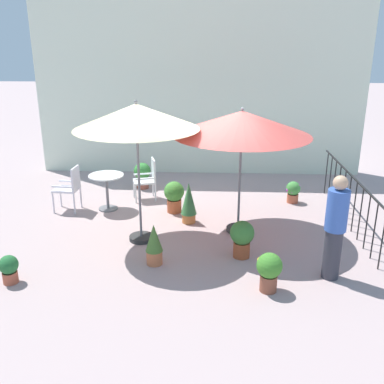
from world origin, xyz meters
TOP-DOWN VIEW (x-y plane):
  - ground_plane at (0.00, 0.00)m, footprint 60.00×60.00m
  - villa_facade at (0.00, 3.87)m, footprint 8.58×0.30m
  - terrace_railing at (3.04, -0.00)m, footprint 0.03×4.71m
  - patio_umbrella_0 at (0.87, -0.09)m, footprint 2.47×2.47m
  - patio_umbrella_1 at (-0.91, -0.56)m, footprint 2.13×2.13m
  - cafe_table_0 at (-1.87, 0.91)m, footprint 0.74×0.74m
  - patio_chair_0 at (-1.08, 1.58)m, footprint 0.58×0.54m
  - patio_chair_1 at (-2.62, 0.80)m, footprint 0.52×0.45m
  - potted_plant_0 at (1.21, -2.17)m, footprint 0.37×0.37m
  - potted_plant_1 at (-2.64, -2.13)m, footprint 0.29×0.29m
  - potted_plant_2 at (-0.43, 0.83)m, footprint 0.42×0.42m
  - potted_plant_3 at (-0.09, 0.29)m, footprint 0.31×0.31m
  - potted_plant_4 at (2.17, 1.52)m, footprint 0.32×0.31m
  - potted_plant_5 at (0.88, -1.13)m, footprint 0.41×0.41m
  - potted_plant_6 at (-0.55, -1.45)m, footprint 0.28×0.28m
  - potted_plant_7 at (-1.34, 2.35)m, footprint 0.41×0.41m
  - standing_person at (2.20, -1.73)m, footprint 0.40×0.40m

SIDE VIEW (x-z plane):
  - ground_plane at x=0.00m, z-range 0.00..0.00m
  - potted_plant_1 at x=-2.64m, z-range 0.02..0.47m
  - potted_plant_4 at x=2.17m, z-range 0.02..0.51m
  - potted_plant_0 at x=1.21m, z-range 0.05..0.64m
  - potted_plant_6 at x=-0.55m, z-range 0.01..0.71m
  - potted_plant_7 at x=-1.34m, z-range 0.04..0.68m
  - potted_plant_5 at x=0.88m, z-range 0.04..0.69m
  - potted_plant_2 at x=-0.43m, z-range 0.04..0.71m
  - potted_plant_3 at x=-0.09m, z-range 0.02..0.85m
  - patio_chair_0 at x=-1.08m, z-range 0.05..0.99m
  - cafe_table_0 at x=-1.87m, z-range 0.15..0.92m
  - patio_chair_1 at x=-2.62m, z-range 0.07..1.03m
  - terrace_railing at x=3.04m, z-range 0.17..1.19m
  - standing_person at x=2.20m, z-range 0.02..1.66m
  - patio_umbrella_0 at x=0.87m, z-range 0.89..3.24m
  - patio_umbrella_1 at x=-0.91m, z-range 0.97..3.50m
  - villa_facade at x=0.00m, z-range 0.00..5.10m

